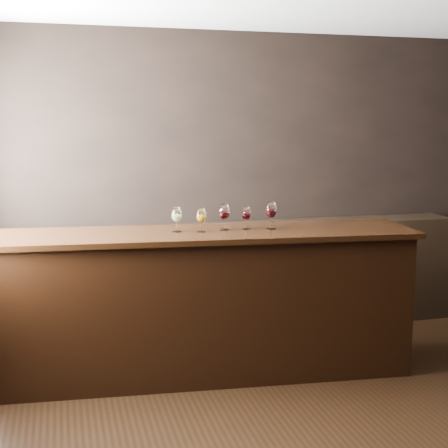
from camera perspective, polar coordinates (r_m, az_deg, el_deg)
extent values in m
plane|color=black|center=(4.32, 9.84, -17.87)|extent=(5.00, 5.00, 0.00)
cube|color=black|center=(5.99, 1.19, 3.89)|extent=(5.00, 0.02, 2.80)
cube|color=black|center=(4.90, -1.67, -7.48)|extent=(3.18, 0.97, 1.10)
cube|color=black|center=(4.77, -1.70, -0.91)|extent=(3.29, 1.05, 0.04)
cube|color=black|center=(6.16, 8.06, -4.44)|extent=(2.84, 0.40, 1.02)
cylinder|color=white|center=(4.76, -4.34, -0.69)|extent=(0.07, 0.07, 0.00)
cylinder|color=white|center=(4.75, -4.34, -0.24)|extent=(0.01, 0.01, 0.07)
ellipsoid|color=white|center=(4.73, -4.36, 0.86)|extent=(0.08, 0.08, 0.11)
cylinder|color=white|center=(4.73, -4.36, 1.47)|extent=(0.06, 0.06, 0.01)
ellipsoid|color=#C7CF69|center=(4.74, -4.35, 0.64)|extent=(0.06, 0.06, 0.05)
cylinder|color=white|center=(4.75, -2.09, -0.69)|extent=(0.06, 0.06, 0.00)
cylinder|color=white|center=(4.74, -2.09, -0.26)|extent=(0.01, 0.01, 0.07)
ellipsoid|color=white|center=(4.73, -2.10, 0.79)|extent=(0.08, 0.08, 0.11)
cylinder|color=white|center=(4.72, -2.10, 1.37)|extent=(0.06, 0.06, 0.01)
ellipsoid|color=#B77C07|center=(4.73, -2.09, 0.57)|extent=(0.06, 0.06, 0.05)
cylinder|color=white|center=(4.83, 0.03, -0.50)|extent=(0.07, 0.07, 0.00)
cylinder|color=white|center=(4.83, 0.03, -0.03)|extent=(0.01, 0.01, 0.08)
ellipsoid|color=white|center=(4.81, 0.03, 1.13)|extent=(0.09, 0.09, 0.12)
cylinder|color=white|center=(4.80, 0.03, 1.77)|extent=(0.06, 0.06, 0.01)
ellipsoid|color=black|center=(4.81, 0.03, 0.90)|extent=(0.07, 0.07, 0.06)
cylinder|color=white|center=(4.87, 2.04, -0.43)|extent=(0.06, 0.06, 0.00)
cylinder|color=white|center=(4.86, 2.05, -0.02)|extent=(0.01, 0.01, 0.07)
ellipsoid|color=white|center=(4.85, 2.05, 1.00)|extent=(0.08, 0.08, 0.11)
cylinder|color=white|center=(4.84, 2.05, 1.57)|extent=(0.06, 0.06, 0.01)
ellipsoid|color=black|center=(4.85, 2.05, 0.79)|extent=(0.06, 0.06, 0.05)
cylinder|color=white|center=(4.89, 4.32, -0.41)|extent=(0.08, 0.08, 0.00)
cylinder|color=white|center=(4.88, 4.33, 0.08)|extent=(0.01, 0.01, 0.08)
ellipsoid|color=white|center=(4.87, 4.34, 1.29)|extent=(0.09, 0.09, 0.13)
cylinder|color=white|center=(4.86, 4.35, 1.96)|extent=(0.07, 0.07, 0.01)
ellipsoid|color=black|center=(4.87, 4.34, 1.04)|extent=(0.07, 0.07, 0.06)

